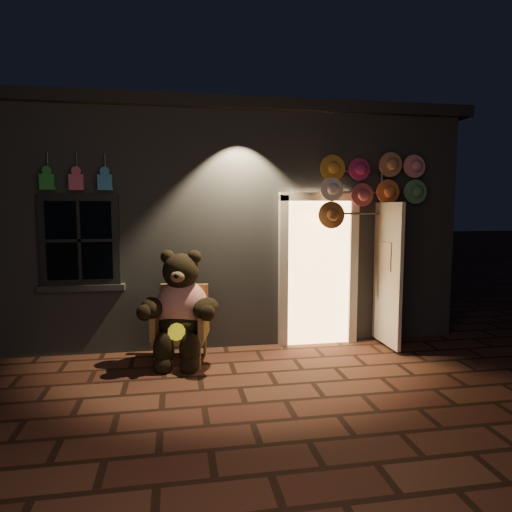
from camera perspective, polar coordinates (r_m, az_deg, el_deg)
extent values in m
plane|color=brown|center=(5.24, -2.05, -16.11)|extent=(60.00, 60.00, 0.00)
cube|color=slate|center=(8.83, -5.70, 3.92)|extent=(7.00, 5.00, 3.30)
cube|color=black|center=(8.94, -5.82, 15.07)|extent=(7.30, 5.30, 0.16)
cube|color=black|center=(6.40, -21.13, 1.84)|extent=(1.00, 0.10, 1.20)
cube|color=black|center=(6.37, -21.18, 1.82)|extent=(0.82, 0.06, 1.02)
cube|color=slate|center=(6.47, -20.91, -3.73)|extent=(1.10, 0.14, 0.08)
cube|color=#FFC172|center=(6.66, 7.70, -1.98)|extent=(0.92, 0.10, 2.10)
cube|color=beige|center=(6.49, 3.42, -2.15)|extent=(0.12, 0.12, 2.20)
cube|color=beige|center=(6.80, 11.98, -1.89)|extent=(0.12, 0.12, 2.20)
cube|color=beige|center=(6.56, 7.94, 7.35)|extent=(1.16, 0.12, 0.12)
cube|color=beige|center=(6.65, 16.12, -2.18)|extent=(0.05, 0.80, 2.00)
cube|color=#268C32|center=(6.39, -24.64, 8.42)|extent=(0.18, 0.07, 0.20)
cylinder|color=#59595E|center=(6.47, -24.60, 10.62)|extent=(0.02, 0.02, 0.25)
cube|color=#BF4E6E|center=(6.31, -21.53, 8.59)|extent=(0.18, 0.07, 0.20)
cylinder|color=#59595E|center=(6.39, -21.51, 10.80)|extent=(0.02, 0.02, 0.25)
cube|color=#3585BC|center=(6.25, -18.35, 8.73)|extent=(0.18, 0.07, 0.20)
cylinder|color=#59595E|center=(6.33, -18.35, 10.96)|extent=(0.02, 0.02, 0.25)
cube|color=#A3753F|center=(6.02, -9.35, -9.84)|extent=(0.74, 0.70, 0.09)
cube|color=#A3753F|center=(6.20, -8.93, -6.35)|extent=(0.63, 0.20, 0.63)
cube|color=#A3753F|center=(6.02, -12.23, -8.12)|extent=(0.18, 0.54, 0.36)
cube|color=#A3753F|center=(5.91, -6.55, -8.29)|extent=(0.18, 0.54, 0.36)
cylinder|color=#A3753F|center=(5.90, -12.43, -12.17)|extent=(0.05, 0.05, 0.29)
cylinder|color=#A3753F|center=(5.80, -7.11, -12.40)|extent=(0.05, 0.05, 0.29)
cylinder|color=#A3753F|center=(6.37, -11.32, -10.77)|extent=(0.05, 0.05, 0.29)
cylinder|color=#A3753F|center=(6.27, -6.41, -10.95)|extent=(0.05, 0.05, 0.29)
ellipsoid|color=red|center=(5.98, -9.23, -6.26)|extent=(0.77, 0.66, 0.71)
ellipsoid|color=black|center=(5.96, -9.34, -8.38)|extent=(0.64, 0.57, 0.33)
sphere|color=black|center=(5.85, -9.40, -1.89)|extent=(0.54, 0.54, 0.46)
sphere|color=black|center=(5.90, -10.99, -0.11)|extent=(0.18, 0.18, 0.18)
sphere|color=black|center=(5.83, -7.74, -0.12)|extent=(0.18, 0.18, 0.18)
ellipsoid|color=brown|center=(5.66, -9.79, -2.58)|extent=(0.20, 0.16, 0.14)
ellipsoid|color=black|center=(5.84, -12.91, -6.34)|extent=(0.32, 0.50, 0.26)
ellipsoid|color=black|center=(5.71, -6.29, -6.50)|extent=(0.46, 0.53, 0.26)
ellipsoid|color=black|center=(5.77, -11.44, -11.36)|extent=(0.26, 0.26, 0.44)
ellipsoid|color=black|center=(5.71, -8.27, -11.49)|extent=(0.26, 0.26, 0.44)
sphere|color=black|center=(5.77, -11.54, -13.23)|extent=(0.24, 0.24, 0.24)
sphere|color=black|center=(5.71, -8.34, -13.38)|extent=(0.24, 0.24, 0.24)
cylinder|color=yellow|center=(5.68, -9.90, -9.32)|extent=(0.23, 0.13, 0.21)
cylinder|color=#59595E|center=(6.87, 15.22, 0.58)|extent=(0.04, 0.04, 2.69)
cylinder|color=#59595E|center=(6.72, 13.23, 10.29)|extent=(1.20, 0.03, 0.03)
cylinder|color=#59595E|center=(6.70, 13.16, 7.75)|extent=(1.20, 0.03, 0.03)
cylinder|color=#59595E|center=(6.70, 13.10, 5.19)|extent=(1.20, 0.03, 0.03)
cylinder|color=gold|center=(6.50, 9.66, 10.96)|extent=(0.34, 0.11, 0.34)
cylinder|color=#C7286C|center=(6.62, 13.06, 10.80)|extent=(0.34, 0.11, 0.34)
cylinder|color=tan|center=(6.75, 16.33, 10.61)|extent=(0.34, 0.11, 0.34)
cylinder|color=pink|center=(6.99, 19.09, 10.36)|extent=(0.34, 0.11, 0.34)
cylinder|color=white|center=(6.45, 9.70, 7.89)|extent=(0.34, 0.11, 0.34)
cylinder|color=#BF4F54|center=(6.57, 13.09, 7.79)|extent=(0.34, 0.11, 0.34)
cylinder|color=#FF7D3D|center=(6.79, 16.02, 7.65)|extent=(0.34, 0.11, 0.34)
cylinder|color=#5B9D62|center=(6.94, 19.11, 7.51)|extent=(0.34, 0.11, 0.34)
cylinder|color=#9A5A29|center=(6.42, 9.73, 4.79)|extent=(0.34, 0.11, 0.34)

